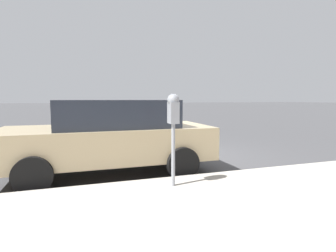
# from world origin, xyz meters

# --- Properties ---
(ground_plane) EXTENTS (220.00, 220.00, 0.00)m
(ground_plane) POSITION_xyz_m (0.00, 0.00, 0.00)
(ground_plane) COLOR #424244
(parking_meter) EXTENTS (0.21, 0.19, 1.49)m
(parking_meter) POSITION_xyz_m (-2.68, 1.00, 1.29)
(parking_meter) COLOR gray
(parking_meter) RESTS_ON sidewalk
(car_tan) EXTENTS (1.99, 4.21, 1.54)m
(car_tan) POSITION_xyz_m (-1.07, 1.81, 0.81)
(car_tan) COLOR tan
(car_tan) RESTS_ON ground_plane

